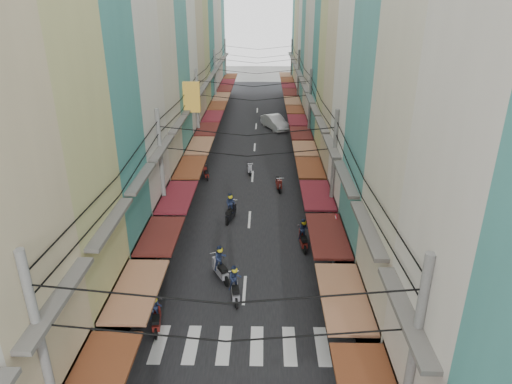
# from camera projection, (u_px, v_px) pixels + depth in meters

# --- Properties ---
(ground) EXTENTS (160.00, 160.00, 0.00)m
(ground) POSITION_uv_depth(u_px,v_px,m) (246.00, 269.00, 25.06)
(ground) COLOR #63635F
(ground) RESTS_ON ground
(road) EXTENTS (10.00, 80.00, 0.02)m
(road) POSITION_uv_depth(u_px,v_px,m) (254.00, 154.00, 43.44)
(road) COLOR black
(road) RESTS_ON ground
(sidewalk_left) EXTENTS (3.00, 80.00, 0.06)m
(sidewalk_left) POSITION_uv_depth(u_px,v_px,m) (186.00, 153.00, 43.54)
(sidewalk_left) COLOR gray
(sidewalk_left) RESTS_ON ground
(sidewalk_right) EXTENTS (3.00, 80.00, 0.06)m
(sidewalk_right) POSITION_uv_depth(u_px,v_px,m) (322.00, 154.00, 43.31)
(sidewalk_right) COLOR gray
(sidewalk_right) RESTS_ON ground
(crosswalk) EXTENTS (7.55, 2.40, 0.01)m
(crosswalk) POSITION_uv_depth(u_px,v_px,m) (240.00, 345.00, 19.54)
(crosswalk) COLOR silver
(crosswalk) RESTS_ON ground
(building_row_left) EXTENTS (7.80, 67.67, 23.70)m
(building_row_left) POSITION_uv_depth(u_px,v_px,m) (154.00, 51.00, 36.57)
(building_row_left) COLOR silver
(building_row_left) RESTS_ON ground
(building_row_right) EXTENTS (7.80, 68.98, 22.59)m
(building_row_right) POSITION_uv_depth(u_px,v_px,m) (352.00, 56.00, 36.33)
(building_row_right) COLOR teal
(building_row_right) RESTS_ON ground
(utility_poles) EXTENTS (10.20, 66.13, 8.20)m
(utility_poles) POSITION_uv_depth(u_px,v_px,m) (253.00, 95.00, 36.26)
(utility_poles) COLOR slate
(utility_poles) RESTS_ON ground
(white_car) EXTENTS (5.81, 4.15, 1.91)m
(white_car) POSITION_uv_depth(u_px,v_px,m) (275.00, 129.00, 51.66)
(white_car) COLOR silver
(white_car) RESTS_ON ground
(bicycle) EXTENTS (1.90, 1.27, 1.22)m
(bicycle) POSITION_uv_depth(u_px,v_px,m) (344.00, 253.00, 26.58)
(bicycle) COLOR black
(bicycle) RESTS_ON ground
(moving_scooters) EXTENTS (7.64, 21.52, 1.98)m
(moving_scooters) POSITION_uv_depth(u_px,v_px,m) (239.00, 237.00, 27.22)
(moving_scooters) COLOR black
(moving_scooters) RESTS_ON ground
(parked_scooters) EXTENTS (12.93, 14.39, 0.97)m
(parked_scooters) POSITION_uv_depth(u_px,v_px,m) (314.00, 299.00, 21.77)
(parked_scooters) COLOR black
(parked_scooters) RESTS_ON ground
(pedestrians) EXTENTS (12.91, 23.00, 2.23)m
(pedestrians) POSITION_uv_depth(u_px,v_px,m) (173.00, 241.00, 25.80)
(pedestrians) COLOR #271F29
(pedestrians) RESTS_ON ground
(market_umbrella) EXTENTS (2.20, 2.20, 2.32)m
(market_umbrella) POSITION_uv_depth(u_px,v_px,m) (371.00, 292.00, 19.68)
(market_umbrella) COLOR #B2B2B7
(market_umbrella) RESTS_ON ground
(traffic_sign) EXTENTS (0.10, 0.71, 3.23)m
(traffic_sign) POSITION_uv_depth(u_px,v_px,m) (335.00, 229.00, 24.29)
(traffic_sign) COLOR slate
(traffic_sign) RESTS_ON ground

